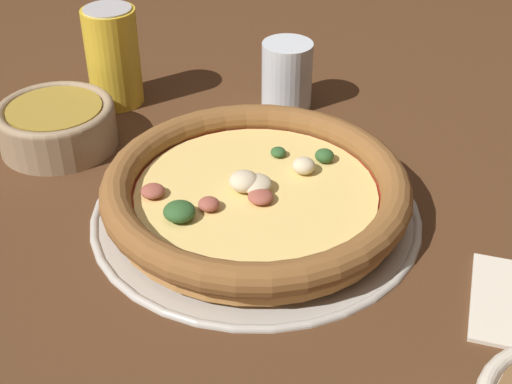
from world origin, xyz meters
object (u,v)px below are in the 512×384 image
(pizza, at_px, (256,190))
(beverage_can, at_px, (113,57))
(pizza_tray, at_px, (256,211))
(drinking_cup, at_px, (287,75))
(bowl_near, at_px, (57,124))

(pizza, xyz_separation_m, beverage_can, (0.20, -0.22, 0.03))
(pizza_tray, distance_m, drinking_cup, 0.24)
(pizza_tray, height_order, pizza, pizza)
(pizza_tray, bearing_deg, pizza, 19.39)
(bowl_near, distance_m, drinking_cup, 0.28)
(bowl_near, relative_size, beverage_can, 1.08)
(pizza_tray, bearing_deg, drinking_cup, -93.13)
(drinking_cup, xyz_separation_m, beverage_can, (0.22, 0.01, 0.02))
(bowl_near, height_order, beverage_can, beverage_can)
(beverage_can, bearing_deg, drinking_cup, -176.20)
(pizza_tray, relative_size, pizza, 1.08)
(pizza_tray, bearing_deg, bowl_near, -24.00)
(beverage_can, bearing_deg, bowl_near, 71.37)
(pizza, bearing_deg, beverage_can, -47.43)
(pizza_tray, distance_m, beverage_can, 0.30)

